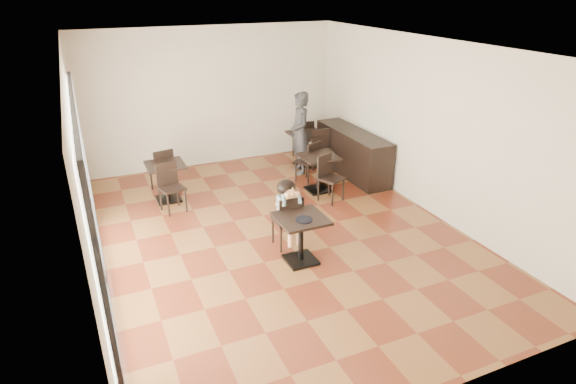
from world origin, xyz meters
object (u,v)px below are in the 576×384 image
child_table (301,240)px  child (287,214)px  chair_mid_a (307,162)px  chair_left_b (172,189)px  child_chair (287,220)px  chair_mid_b (331,179)px  chair_left_a (162,169)px  adult_patron (300,133)px  chair_back_b (323,152)px  cafe_table_back (306,149)px  cafe_table_mid (319,173)px  chair_back_a (303,139)px  cafe_table_left (167,182)px

child_table → child: child is taller
child → chair_mid_a: bearing=57.3°
chair_mid_a → child_table: bearing=38.6°
chair_left_b → child_chair: bearing=-68.0°
chair_mid_b → chair_left_a: chair_left_a is taller
adult_patron → chair_back_b: 0.70m
child_chair → adult_patron: bearing=-118.6°
child_chair → chair_left_a: size_ratio=1.00×
child_chair → chair_back_b: (2.12, 2.75, 0.02)m
child → chair_mid_a: child is taller
child → cafe_table_back: size_ratio=1.45×
cafe_table_mid → chair_back_b: 1.08m
child → chair_back_a: (2.12, 3.85, -0.10)m
child → chair_mid_b: child is taller
chair_mid_a → cafe_table_back: bearing=-138.3°
child_table → chair_back_b: bearing=57.3°
child_table → adult_patron: adult_patron is taller
chair_back_a → cafe_table_mid: bearing=81.0°
cafe_table_mid → cafe_table_left: 3.11m
cafe_table_mid → chair_left_b: chair_left_b is taller
cafe_table_mid → chair_back_a: 2.09m
chair_mid_a → chair_left_a: size_ratio=1.00×
child → cafe_table_left: size_ratio=1.51×
cafe_table_left → chair_left_b: chair_left_b is taller
cafe_table_back → chair_back_a: chair_back_a is taller
child_chair → cafe_table_left: (-1.47, 2.64, -0.08)m
child → chair_left_a: child is taller
child_chair → cafe_table_back: child_chair is taller
chair_mid_b → chair_left_a: size_ratio=1.00×
child_chair → adult_patron: (1.63, 3.00, 0.47)m
child_table → chair_left_a: chair_left_a is taller
adult_patron → child: bearing=-21.5°
child_table → chair_back_a: chair_back_a is taller
chair_left_a → chair_back_a: (3.59, 0.66, 0.02)m
chair_left_a → child_chair: bearing=101.7°
chair_mid_a → chair_back_a: (0.58, 1.45, 0.02)m
child_chair → adult_patron: adult_patron is taller
chair_left_a → chair_back_a: 3.65m
chair_left_b → chair_mid_b: bearing=-27.8°
adult_patron → chair_back_a: size_ratio=1.90×
child_table → chair_mid_a: (1.54, 2.95, 0.08)m
chair_back_a → chair_back_b: bearing=97.0°
child_table → chair_mid_a: bearing=62.4°
child_table → child_chair: 0.56m
cafe_table_left → chair_mid_b: chair_mid_b is taller
cafe_table_left → chair_left_a: size_ratio=0.83×
cafe_table_mid → chair_back_a: size_ratio=0.79×
chair_mid_a → chair_left_b: chair_left_b is taller
cafe_table_back → cafe_table_mid: bearing=-105.8°
child → chair_back_b: size_ratio=1.20×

